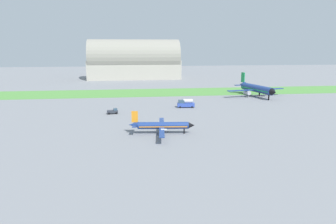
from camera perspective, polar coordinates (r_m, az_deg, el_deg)
name	(u,v)px	position (r m, az deg, el deg)	size (l,w,h in m)	color
ground_plane	(167,123)	(94.85, -0.22, -1.99)	(600.00, 600.00, 0.00)	gray
grass_taxiway_strip	(151,93)	(158.96, -3.24, 3.61)	(360.00, 28.00, 0.08)	#549342
airplane_foreground_turboprop	(162,125)	(82.34, -1.16, -2.49)	(17.74, 20.68, 6.20)	navy
airplane_parked_jet_far	(256,89)	(151.01, 15.95, 4.17)	(29.47, 29.06, 10.48)	navy
pushback_tug_near_gate	(113,111)	(109.06, -10.12, 0.14)	(3.84, 2.54, 1.95)	#2D333D
fuel_truck_midfield	(186,103)	(118.92, 3.27, 1.59)	(6.70, 3.15, 3.29)	#334FB2
hangar_distant	(134,61)	(230.97, -6.27, 9.30)	(66.71, 25.20, 28.54)	#B2AD9E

